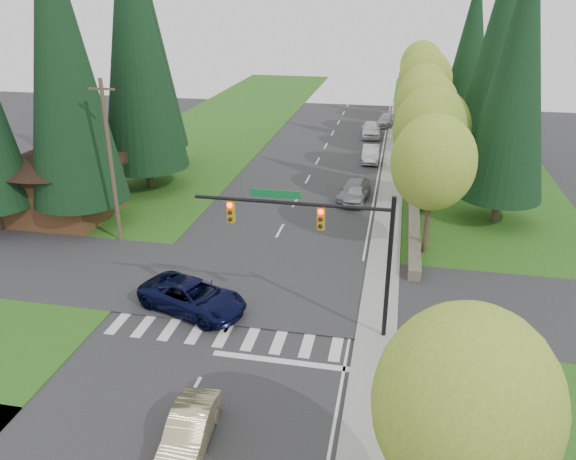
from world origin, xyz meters
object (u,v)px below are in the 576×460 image
(parked_car_a, at_px, (356,194))
(parked_car_c, at_px, (371,154))
(sedan_champagne, at_px, (189,430))
(suv_navy, at_px, (193,297))
(parked_car_b, at_px, (354,191))
(parked_car_e, at_px, (386,120))
(parked_car_d, at_px, (371,129))

(parked_car_a, bearing_deg, parked_car_c, 92.22)
(parked_car_a, bearing_deg, sedan_champagne, -93.80)
(sedan_champagne, bearing_deg, parked_car_a, 78.22)
(suv_navy, bearing_deg, sedan_champagne, -141.21)
(parked_car_b, bearing_deg, sedan_champagne, -90.29)
(parked_car_b, relative_size, parked_car_e, 1.07)
(parked_car_b, xyz_separation_m, parked_car_e, (1.40, 25.60, -0.05))
(sedan_champagne, distance_m, suv_navy, 9.00)
(sedan_champagne, relative_size, parked_car_c, 0.92)
(sedan_champagne, bearing_deg, parked_car_c, 80.05)
(parked_car_a, distance_m, parked_car_b, 0.67)
(sedan_champagne, xyz_separation_m, parked_car_e, (4.70, 51.48, -0.00))
(parked_car_c, xyz_separation_m, parked_car_d, (-0.57, 9.33, 0.11))
(suv_navy, relative_size, parked_car_e, 1.25)
(sedan_champagne, distance_m, parked_car_a, 25.49)
(parked_car_a, height_order, parked_car_b, parked_car_b)
(suv_navy, relative_size, parked_car_b, 1.17)
(parked_car_a, xyz_separation_m, parked_car_c, (0.37, 11.14, 0.06))
(parked_car_a, relative_size, parked_car_b, 0.80)
(sedan_champagne, relative_size, parked_car_b, 0.83)
(parked_car_c, bearing_deg, parked_car_a, -93.44)
(parked_car_b, relative_size, parked_car_d, 1.00)
(parked_car_c, height_order, parked_car_d, parked_car_d)
(sedan_champagne, height_order, parked_car_d, parked_car_d)
(parked_car_c, bearing_deg, sedan_champagne, -97.64)
(suv_navy, distance_m, parked_car_d, 37.76)
(sedan_champagne, distance_m, parked_car_c, 36.60)
(suv_navy, bearing_deg, parked_car_a, -1.81)
(parked_car_e, bearing_deg, suv_navy, -93.96)
(parked_car_b, distance_m, parked_car_e, 25.63)
(parked_car_e, bearing_deg, parked_car_b, -86.95)
(sedan_champagne, bearing_deg, parked_car_b, 78.85)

